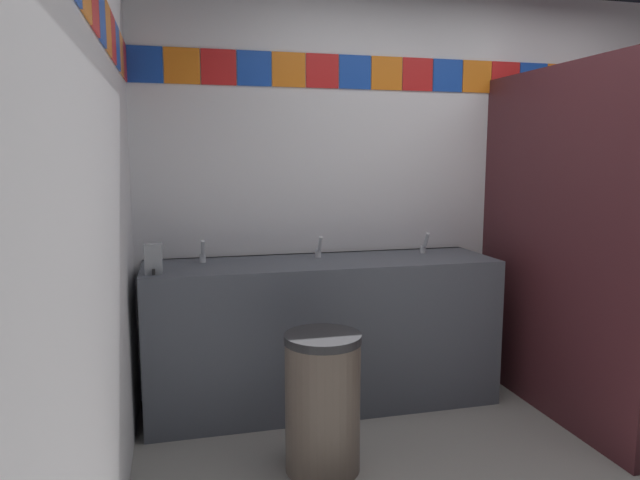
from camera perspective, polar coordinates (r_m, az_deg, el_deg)
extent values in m
cube|color=silver|center=(4.02, 11.83, 4.95)|extent=(4.01, 0.08, 2.56)
cube|color=#1947B7|center=(3.61, -16.90, 16.19)|extent=(0.21, 0.01, 0.21)
cube|color=orange|center=(3.61, -13.42, 16.32)|extent=(0.21, 0.01, 0.21)
cube|color=red|center=(3.62, -9.94, 16.40)|extent=(0.21, 0.01, 0.21)
cube|color=#1947B7|center=(3.64, -6.49, 16.41)|extent=(0.21, 0.01, 0.21)
cube|color=orange|center=(3.68, -3.09, 16.37)|extent=(0.21, 0.01, 0.21)
cube|color=red|center=(3.72, 0.23, 16.28)|extent=(0.21, 0.01, 0.21)
cube|color=#1947B7|center=(3.78, 3.46, 16.14)|extent=(0.21, 0.01, 0.21)
cube|color=orange|center=(3.85, 6.58, 15.96)|extent=(0.21, 0.01, 0.21)
cube|color=red|center=(3.92, 9.57, 15.75)|extent=(0.21, 0.01, 0.21)
cube|color=#1947B7|center=(4.01, 12.44, 15.50)|extent=(0.21, 0.01, 0.21)
cube|color=orange|center=(4.11, 15.17, 15.23)|extent=(0.21, 0.01, 0.21)
cube|color=red|center=(4.21, 17.76, 14.95)|extent=(0.21, 0.01, 0.21)
cube|color=#1947B7|center=(4.33, 20.22, 14.65)|extent=(0.21, 0.01, 0.21)
cube|color=orange|center=(4.45, 22.54, 14.34)|extent=(0.21, 0.01, 0.21)
cube|color=red|center=(4.57, 24.73, 14.03)|extent=(0.21, 0.01, 0.21)
cube|color=#1947B7|center=(4.71, 26.79, 13.72)|extent=(0.21, 0.01, 0.21)
cube|color=orange|center=(4.84, 28.73, 13.41)|extent=(0.21, 0.01, 0.21)
cube|color=silver|center=(2.01, -22.28, 1.50)|extent=(0.08, 3.19, 2.56)
cube|color=red|center=(2.27, -21.32, 21.05)|extent=(0.01, 0.21, 0.21)
cube|color=#1947B7|center=(2.48, -20.68, 19.94)|extent=(0.01, 0.21, 0.21)
cube|color=orange|center=(2.68, -20.14, 19.00)|extent=(0.01, 0.21, 0.21)
cube|color=red|center=(2.89, -19.69, 18.19)|extent=(0.01, 0.21, 0.21)
cube|color=#1947B7|center=(3.10, -19.30, 17.50)|extent=(0.01, 0.21, 0.21)
cube|color=orange|center=(3.31, -18.96, 16.88)|extent=(0.01, 0.21, 0.21)
cube|color=red|center=(3.52, -18.66, 16.35)|extent=(0.01, 0.21, 0.21)
cube|color=#4C515B|center=(3.55, 0.25, -9.08)|extent=(2.08, 0.58, 0.88)
cube|color=#4C515B|center=(3.72, -0.80, -1.91)|extent=(2.08, 0.03, 0.08)
cylinder|color=silver|center=(3.32, -11.29, -3.53)|extent=(0.34, 0.34, 0.10)
cylinder|color=silver|center=(3.43, 0.37, -3.03)|extent=(0.34, 0.34, 0.10)
cylinder|color=silver|center=(3.66, 10.95, -2.46)|extent=(0.34, 0.34, 0.10)
cylinder|color=silver|center=(3.45, -11.44, -1.77)|extent=(0.04, 0.04, 0.05)
cylinder|color=silver|center=(3.39, -11.43, -0.74)|extent=(0.02, 0.06, 0.09)
cylinder|color=silver|center=(3.55, -0.19, -1.33)|extent=(0.04, 0.04, 0.05)
cylinder|color=silver|center=(3.49, 0.01, -0.33)|extent=(0.02, 0.06, 0.09)
cylinder|color=silver|center=(3.77, 10.09, -0.89)|extent=(0.04, 0.04, 0.05)
cylinder|color=silver|center=(3.71, 10.43, 0.06)|extent=(0.02, 0.06, 0.09)
cube|color=gray|center=(3.16, -16.05, -1.80)|extent=(0.09, 0.07, 0.16)
cylinder|color=black|center=(3.13, -16.04, -3.03)|extent=(0.02, 0.02, 0.03)
cube|color=#471E23|center=(3.56, 21.83, -0.43)|extent=(0.04, 1.46, 2.00)
cylinder|color=white|center=(4.28, 25.66, -10.30)|extent=(0.38, 0.38, 0.40)
torus|color=white|center=(4.22, 25.84, -7.52)|extent=(0.39, 0.39, 0.05)
cube|color=white|center=(4.34, 24.19, -4.89)|extent=(0.34, 0.17, 0.34)
cylinder|color=brown|center=(2.87, 0.27, -16.04)|extent=(0.36, 0.36, 0.63)
cylinder|color=#262628|center=(2.75, 0.28, -9.64)|extent=(0.37, 0.37, 0.04)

